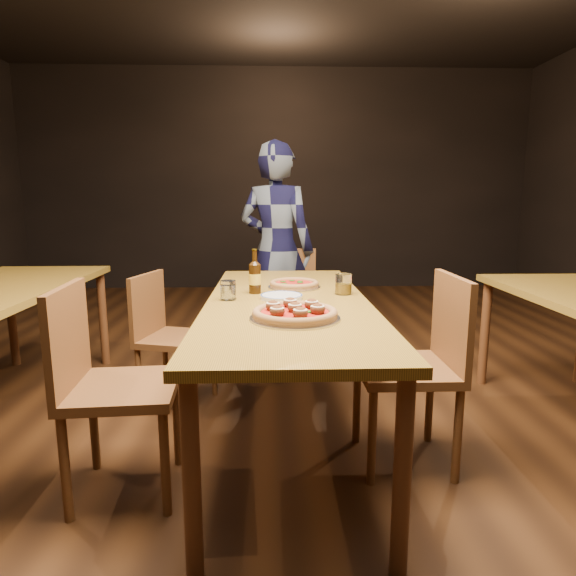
{
  "coord_description": "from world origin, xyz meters",
  "views": [
    {
      "loc": [
        -0.08,
        -2.35,
        1.24
      ],
      "look_at": [
        0.0,
        -0.05,
        0.82
      ],
      "focal_mm": 30.0,
      "sensor_mm": 36.0,
      "label": 1
    }
  ],
  "objects_px": {
    "water_glass": "(228,290)",
    "diner": "(276,250)",
    "chair_main_e": "(406,367)",
    "plate_stack": "(281,297)",
    "chair_end": "(288,304)",
    "pizza_margherita": "(294,284)",
    "chair_main_sw": "(177,337)",
    "beer_bottle": "(255,278)",
    "chair_main_nw": "(123,387)",
    "pizza_meatball": "(295,313)",
    "amber_glass": "(343,284)",
    "table_main": "(288,314)"
  },
  "relations": [
    {
      "from": "pizza_margherita",
      "to": "water_glass",
      "type": "xyz_separation_m",
      "value": [
        -0.35,
        -0.33,
        0.03
      ]
    },
    {
      "from": "chair_main_nw",
      "to": "chair_end",
      "type": "relative_size",
      "value": 1.05
    },
    {
      "from": "chair_main_nw",
      "to": "pizza_meatball",
      "type": "relative_size",
      "value": 2.47
    },
    {
      "from": "chair_end",
      "to": "water_glass",
      "type": "relative_size",
      "value": 9.29
    },
    {
      "from": "beer_bottle",
      "to": "table_main",
      "type": "bearing_deg",
      "value": -47.12
    },
    {
      "from": "pizza_meatball",
      "to": "beer_bottle",
      "type": "distance_m",
      "value": 0.6
    },
    {
      "from": "chair_main_sw",
      "to": "beer_bottle",
      "type": "relative_size",
      "value": 3.64
    },
    {
      "from": "pizza_meatball",
      "to": "diner",
      "type": "relative_size",
      "value": 0.23
    },
    {
      "from": "chair_main_e",
      "to": "water_glass",
      "type": "xyz_separation_m",
      "value": [
        -0.84,
        0.25,
        0.33
      ]
    },
    {
      "from": "table_main",
      "to": "water_glass",
      "type": "distance_m",
      "value": 0.32
    },
    {
      "from": "chair_end",
      "to": "beer_bottle",
      "type": "xyz_separation_m",
      "value": [
        -0.22,
        -1.08,
        0.38
      ]
    },
    {
      "from": "chair_end",
      "to": "beer_bottle",
      "type": "bearing_deg",
      "value": -97.31
    },
    {
      "from": "table_main",
      "to": "water_glass",
      "type": "bearing_deg",
      "value": 176.71
    },
    {
      "from": "table_main",
      "to": "plate_stack",
      "type": "height_order",
      "value": "plate_stack"
    },
    {
      "from": "table_main",
      "to": "beer_bottle",
      "type": "distance_m",
      "value": 0.29
    },
    {
      "from": "chair_main_sw",
      "to": "amber_glass",
      "type": "xyz_separation_m",
      "value": [
        0.96,
        -0.34,
        0.38
      ]
    },
    {
      "from": "chair_end",
      "to": "amber_glass",
      "type": "relative_size",
      "value": 8.27
    },
    {
      "from": "pizza_margherita",
      "to": "diner",
      "type": "height_order",
      "value": "diner"
    },
    {
      "from": "chair_end",
      "to": "pizza_meatball",
      "type": "xyz_separation_m",
      "value": [
        -0.03,
        -1.65,
        0.33
      ]
    },
    {
      "from": "pizza_margherita",
      "to": "beer_bottle",
      "type": "xyz_separation_m",
      "value": [
        -0.22,
        -0.16,
        0.06
      ]
    },
    {
      "from": "plate_stack",
      "to": "pizza_margherita",
      "type": "bearing_deg",
      "value": 75.76
    },
    {
      "from": "pizza_meatball",
      "to": "table_main",
      "type": "bearing_deg",
      "value": 92.57
    },
    {
      "from": "chair_main_e",
      "to": "water_glass",
      "type": "distance_m",
      "value": 0.93
    },
    {
      "from": "diner",
      "to": "chair_main_sw",
      "type": "bearing_deg",
      "value": 80.01
    },
    {
      "from": "chair_main_sw",
      "to": "table_main",
      "type": "bearing_deg",
      "value": -111.64
    },
    {
      "from": "chair_main_sw",
      "to": "pizza_margherita",
      "type": "relative_size",
      "value": 2.82
    },
    {
      "from": "pizza_margherita",
      "to": "plate_stack",
      "type": "relative_size",
      "value": 1.4
    },
    {
      "from": "chair_main_e",
      "to": "pizza_meatball",
      "type": "height_order",
      "value": "chair_main_e"
    },
    {
      "from": "table_main",
      "to": "chair_main_sw",
      "type": "xyz_separation_m",
      "value": [
        -0.66,
        0.48,
        -0.26
      ]
    },
    {
      "from": "chair_main_nw",
      "to": "pizza_margherita",
      "type": "bearing_deg",
      "value": -48.34
    },
    {
      "from": "chair_main_sw",
      "to": "chair_main_nw",
      "type": "bearing_deg",
      "value": -168.54
    },
    {
      "from": "chair_main_sw",
      "to": "water_glass",
      "type": "distance_m",
      "value": 0.7
    },
    {
      "from": "table_main",
      "to": "chair_end",
      "type": "height_order",
      "value": "chair_end"
    },
    {
      "from": "beer_bottle",
      "to": "pizza_margherita",
      "type": "bearing_deg",
      "value": 37.08
    },
    {
      "from": "chair_main_nw",
      "to": "pizza_meatball",
      "type": "xyz_separation_m",
      "value": [
        0.72,
        0.04,
        0.3
      ]
    },
    {
      "from": "chair_main_sw",
      "to": "pizza_meatball",
      "type": "xyz_separation_m",
      "value": [
        0.67,
        -0.87,
        0.35
      ]
    },
    {
      "from": "pizza_meatball",
      "to": "plate_stack",
      "type": "height_order",
      "value": "pizza_meatball"
    },
    {
      "from": "chair_main_e",
      "to": "pizza_margherita",
      "type": "bearing_deg",
      "value": -139.32
    },
    {
      "from": "pizza_margherita",
      "to": "diner",
      "type": "bearing_deg",
      "value": 94.4
    },
    {
      "from": "chair_main_sw",
      "to": "water_glass",
      "type": "xyz_separation_m",
      "value": [
        0.36,
        -0.46,
        0.38
      ]
    },
    {
      "from": "chair_end",
      "to": "diner",
      "type": "xyz_separation_m",
      "value": [
        -0.09,
        0.23,
        0.39
      ]
    },
    {
      "from": "water_glass",
      "to": "diner",
      "type": "xyz_separation_m",
      "value": [
        0.26,
        1.47,
        0.05
      ]
    },
    {
      "from": "chair_main_sw",
      "to": "chair_end",
      "type": "distance_m",
      "value": 1.06
    },
    {
      "from": "chair_main_e",
      "to": "plate_stack",
      "type": "distance_m",
      "value": 0.69
    },
    {
      "from": "chair_main_sw",
      "to": "chair_end",
      "type": "bearing_deg",
      "value": -27.43
    },
    {
      "from": "chair_main_sw",
      "to": "beer_bottle",
      "type": "height_order",
      "value": "beer_bottle"
    },
    {
      "from": "table_main",
      "to": "pizza_margherita",
      "type": "bearing_deg",
      "value": 81.87
    },
    {
      "from": "chair_main_e",
      "to": "diner",
      "type": "xyz_separation_m",
      "value": [
        -0.58,
        1.72,
        0.37
      ]
    },
    {
      "from": "chair_main_nw",
      "to": "diner",
      "type": "relative_size",
      "value": 0.56
    },
    {
      "from": "pizza_meatball",
      "to": "amber_glass",
      "type": "height_order",
      "value": "amber_glass"
    }
  ]
}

